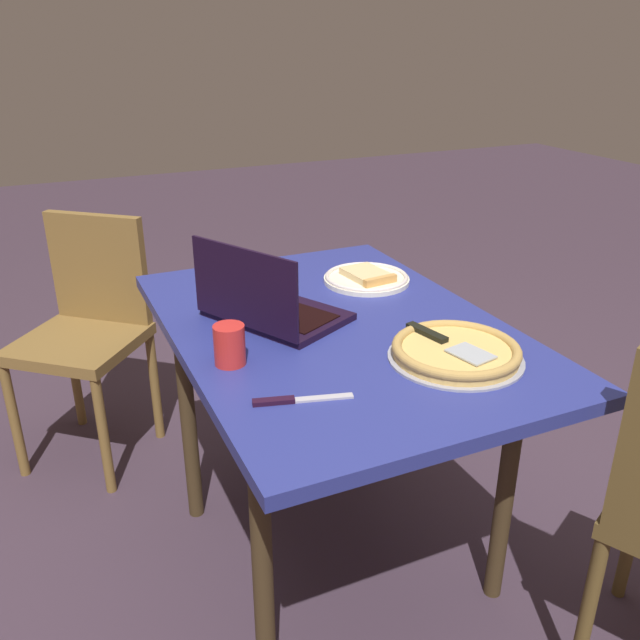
# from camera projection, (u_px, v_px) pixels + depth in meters

# --- Properties ---
(ground_plane) EXTENTS (12.00, 12.00, 0.00)m
(ground_plane) POSITION_uv_depth(u_px,v_px,m) (333.00, 549.00, 2.01)
(ground_plane) COLOR #3E2E3C
(dining_table) EXTENTS (1.16, 0.81, 0.75)m
(dining_table) POSITION_uv_depth(u_px,v_px,m) (335.00, 352.00, 1.75)
(dining_table) COLOR navy
(dining_table) RESTS_ON ground_plane
(laptop) EXTENTS (0.42, 0.37, 0.22)m
(laptop) POSITION_uv_depth(u_px,v_px,m) (268.00, 306.00, 1.71)
(laptop) COLOR black
(laptop) RESTS_ON dining_table
(pizza_plate) EXTENTS (0.26, 0.26, 0.04)m
(pizza_plate) POSITION_uv_depth(u_px,v_px,m) (367.00, 278.00, 1.99)
(pizza_plate) COLOR white
(pizza_plate) RESTS_ON dining_table
(pizza_tray) EXTENTS (0.31, 0.31, 0.04)m
(pizza_tray) POSITION_uv_depth(u_px,v_px,m) (456.00, 351.00, 1.52)
(pizza_tray) COLOR #9DA0AF
(pizza_tray) RESTS_ON dining_table
(table_knife) EXTENTS (0.07, 0.21, 0.01)m
(table_knife) POSITION_uv_depth(u_px,v_px,m) (293.00, 400.00, 1.35)
(table_knife) COLOR #B5B3BF
(table_knife) RESTS_ON dining_table
(drink_cup) EXTENTS (0.07, 0.07, 0.09)m
(drink_cup) POSITION_uv_depth(u_px,v_px,m) (229.00, 344.00, 1.49)
(drink_cup) COLOR red
(drink_cup) RESTS_ON dining_table
(chair_near) EXTENTS (0.54, 0.54, 0.87)m
(chair_near) POSITION_uv_depth(u_px,v_px,m) (88.00, 323.00, 2.32)
(chair_near) COLOR brown
(chair_near) RESTS_ON ground_plane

